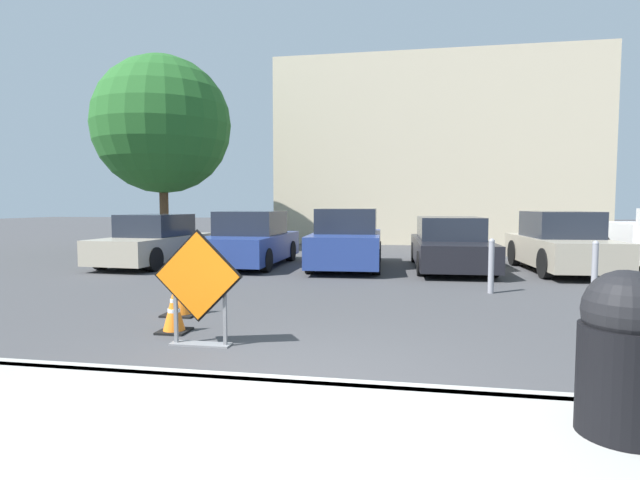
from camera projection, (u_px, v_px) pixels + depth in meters
ground_plane at (373, 264)px, 14.33m from camera, size 96.00×96.00×0.00m
sidewalk_strip at (266, 442)px, 3.47m from camera, size 24.09×2.11×0.14m
curb_lip at (298, 387)px, 4.50m from camera, size 24.09×0.20×0.14m
road_closed_sign at (198, 285)px, 6.01m from camera, size 1.12×0.20×1.42m
traffic_cone_nearest at (174, 311)px, 6.70m from camera, size 0.40×0.40×0.59m
traffic_cone_second at (181, 291)px, 7.75m from camera, size 0.51×0.51×0.77m
traffic_cone_third at (190, 281)px, 8.95m from camera, size 0.41×0.41×0.71m
traffic_cone_fourth at (201, 274)px, 10.17m from camera, size 0.44×0.44×0.64m
traffic_cone_fifth at (206, 262)px, 11.38m from camera, size 0.50×0.50×0.83m
parked_car_nearest at (155, 242)px, 14.21m from camera, size 1.97×4.21×1.44m
parked_car_second at (250, 241)px, 14.07m from camera, size 1.94×4.15×1.53m
parked_car_third at (347, 241)px, 13.57m from camera, size 2.00×4.24×1.61m
parked_car_fourth at (450, 245)px, 13.32m from camera, size 2.01×4.70×1.38m
parked_car_fifth at (561, 244)px, 12.73m from camera, size 2.00×4.25×1.54m
trash_bin at (624, 353)px, 3.40m from camera, size 0.59×0.59×1.14m
bollard_nearest at (491, 265)px, 9.63m from camera, size 0.12×0.12×1.07m
bollard_second at (595, 267)px, 9.31m from camera, size 0.12×0.12×1.05m
building_facade_backdrop at (432, 154)px, 23.07m from camera, size 13.87×5.00×8.09m
street_tree_behind_lot at (162, 125)px, 18.21m from camera, size 4.97×4.97×7.10m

